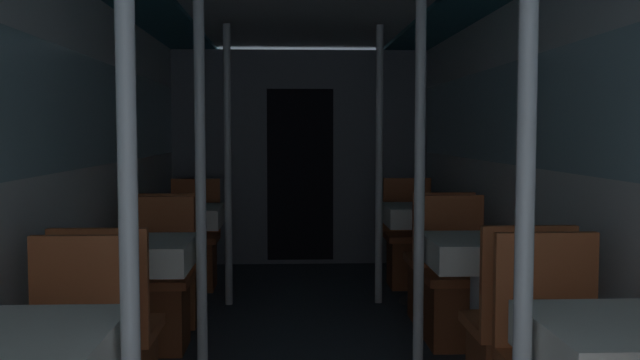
{
  "coord_description": "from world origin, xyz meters",
  "views": [
    {
      "loc": [
        -0.11,
        -1.16,
        1.29
      ],
      "look_at": [
        0.05,
        2.52,
        1.04
      ],
      "focal_mm": 40.0,
      "sensor_mm": 36.0,
      "label": 1
    }
  ],
  "objects_px": {
    "support_pole_left_0": "(128,221)",
    "support_pole_left_2": "(228,166)",
    "support_pole_right_1": "(420,180)",
    "chair_right_near_2": "(438,281)",
    "chair_right_far_2": "(410,253)",
    "chair_right_near_1": "(515,357)",
    "support_pole_right_0": "(525,219)",
    "dining_table_right_1": "(482,263)",
    "chair_right_far_1": "(456,299)",
    "dining_table_right_2": "(423,223)",
    "support_pole_left_1": "(201,181)",
    "support_pole_right_2": "(379,165)",
    "chair_left_near_2": "(172,283)",
    "chair_left_far_2": "(194,254)",
    "dining_table_left_1": "(136,266)",
    "dining_table_left_2": "(183,224)",
    "chair_left_far_1": "(157,302)"
  },
  "relations": [
    {
      "from": "dining_table_right_1",
      "to": "support_pole_right_2",
      "type": "bearing_deg",
      "value": 101.44
    },
    {
      "from": "dining_table_left_2",
      "to": "dining_table_right_2",
      "type": "relative_size",
      "value": 1.0
    },
    {
      "from": "support_pole_left_2",
      "to": "chair_right_far_1",
      "type": "relative_size",
      "value": 2.32
    },
    {
      "from": "support_pole_left_0",
      "to": "chair_right_far_2",
      "type": "height_order",
      "value": "support_pole_left_0"
    },
    {
      "from": "support_pole_left_2",
      "to": "chair_right_far_2",
      "type": "distance_m",
      "value": 1.73
    },
    {
      "from": "chair_left_near_2",
      "to": "support_pole_right_2",
      "type": "bearing_deg",
      "value": 21.03
    },
    {
      "from": "support_pole_left_1",
      "to": "chair_left_near_2",
      "type": "bearing_deg",
      "value": 107.08
    },
    {
      "from": "dining_table_left_1",
      "to": "dining_table_right_1",
      "type": "xyz_separation_m",
      "value": [
        1.79,
        0.0,
        0.0
      ]
    },
    {
      "from": "dining_table_right_1",
      "to": "chair_right_far_1",
      "type": "height_order",
      "value": "chair_right_far_1"
    },
    {
      "from": "dining_table_right_2",
      "to": "chair_right_far_2",
      "type": "xyz_separation_m",
      "value": [
        -0.0,
        0.56,
        -0.32
      ]
    },
    {
      "from": "chair_right_far_1",
      "to": "chair_right_near_2",
      "type": "bearing_deg",
      "value": -90.0
    },
    {
      "from": "support_pole_right_1",
      "to": "chair_right_near_2",
      "type": "xyz_separation_m",
      "value": [
        0.33,
        1.08,
        -0.75
      ]
    },
    {
      "from": "support_pole_left_1",
      "to": "support_pole_right_1",
      "type": "distance_m",
      "value": 1.12
    },
    {
      "from": "chair_left_far_2",
      "to": "chair_right_far_2",
      "type": "relative_size",
      "value": 1.0
    },
    {
      "from": "support_pole_left_0",
      "to": "support_pole_right_0",
      "type": "xyz_separation_m",
      "value": [
        1.12,
        0.0,
        0.0
      ]
    },
    {
      "from": "support_pole_left_1",
      "to": "dining_table_right_1",
      "type": "distance_m",
      "value": 1.52
    },
    {
      "from": "chair_left_far_1",
      "to": "chair_right_near_1",
      "type": "distance_m",
      "value": 2.11
    },
    {
      "from": "chair_left_far_2",
      "to": "support_pole_left_2",
      "type": "height_order",
      "value": "support_pole_left_2"
    },
    {
      "from": "chair_left_far_1",
      "to": "support_pole_right_0",
      "type": "bearing_deg",
      "value": 123.49
    },
    {
      "from": "dining_table_left_1",
      "to": "support_pole_right_2",
      "type": "distance_m",
      "value": 2.23
    },
    {
      "from": "chair_right_near_1",
      "to": "support_pole_right_1",
      "type": "height_order",
      "value": "support_pole_right_1"
    },
    {
      "from": "chair_right_near_2",
      "to": "chair_left_far_1",
      "type": "bearing_deg",
      "value": -163.77
    },
    {
      "from": "chair_left_near_2",
      "to": "dining_table_right_1",
      "type": "bearing_deg",
      "value": -31.14
    },
    {
      "from": "chair_left_far_1",
      "to": "chair_left_far_2",
      "type": "xyz_separation_m",
      "value": [
        0.0,
        1.64,
        0.0
      ]
    },
    {
      "from": "support_pole_left_0",
      "to": "support_pole_right_2",
      "type": "xyz_separation_m",
      "value": [
        1.12,
        3.28,
        0.0
      ]
    },
    {
      "from": "chair_left_near_2",
      "to": "chair_left_far_2",
      "type": "height_order",
      "value": "same"
    },
    {
      "from": "support_pole_left_0",
      "to": "support_pole_left_2",
      "type": "distance_m",
      "value": 3.28
    },
    {
      "from": "dining_table_left_1",
      "to": "chair_left_near_2",
      "type": "relative_size",
      "value": 0.82
    },
    {
      "from": "support_pole_right_1",
      "to": "chair_right_near_2",
      "type": "height_order",
      "value": "support_pole_right_1"
    },
    {
      "from": "chair_right_far_1",
      "to": "chair_right_near_2",
      "type": "distance_m",
      "value": 0.52
    },
    {
      "from": "support_pole_left_2",
      "to": "chair_right_near_2",
      "type": "bearing_deg",
      "value": -21.03
    },
    {
      "from": "dining_table_right_2",
      "to": "support_pole_right_2",
      "type": "xyz_separation_m",
      "value": [
        -0.33,
        0.0,
        0.43
      ]
    },
    {
      "from": "chair_left_near_2",
      "to": "chair_right_near_2",
      "type": "bearing_deg",
      "value": 0.0
    },
    {
      "from": "chair_left_near_2",
      "to": "support_pole_left_2",
      "type": "xyz_separation_m",
      "value": [
        0.33,
        0.56,
        0.75
      ]
    },
    {
      "from": "support_pole_left_1",
      "to": "chair_left_far_2",
      "type": "xyz_separation_m",
      "value": [
        -0.33,
        2.2,
        -0.75
      ]
    },
    {
      "from": "dining_table_right_2",
      "to": "chair_right_near_1",
      "type": "bearing_deg",
      "value": -90.0
    },
    {
      "from": "support_pole_right_0",
      "to": "dining_table_right_1",
      "type": "xyz_separation_m",
      "value": [
        0.33,
        1.64,
        -0.43
      ]
    },
    {
      "from": "support_pole_left_2",
      "to": "chair_right_far_1",
      "type": "bearing_deg",
      "value": -36.58
    },
    {
      "from": "chair_right_near_1",
      "to": "support_pole_right_0",
      "type": "bearing_deg",
      "value": -107.08
    },
    {
      "from": "chair_left_near_2",
      "to": "chair_right_far_2",
      "type": "height_order",
      "value": "same"
    },
    {
      "from": "support_pole_left_0",
      "to": "support_pole_left_2",
      "type": "bearing_deg",
      "value": 90.0
    },
    {
      "from": "dining_table_left_1",
      "to": "chair_left_far_1",
      "type": "xyz_separation_m",
      "value": [
        0.0,
        0.56,
        -0.32
      ]
    },
    {
      "from": "support_pole_left_1",
      "to": "chair_right_far_2",
      "type": "bearing_deg",
      "value": 56.51
    },
    {
      "from": "dining_table_left_2",
      "to": "chair_right_far_1",
      "type": "height_order",
      "value": "chair_right_far_1"
    },
    {
      "from": "chair_left_near_2",
      "to": "dining_table_left_1",
      "type": "bearing_deg",
      "value": -90.0
    },
    {
      "from": "dining_table_left_2",
      "to": "support_pole_right_0",
      "type": "relative_size",
      "value": 0.35
    },
    {
      "from": "support_pole_left_0",
      "to": "chair_right_near_1",
      "type": "bearing_deg",
      "value": 36.58
    },
    {
      "from": "support_pole_left_0",
      "to": "support_pole_right_2",
      "type": "relative_size",
      "value": 1.0
    },
    {
      "from": "chair_left_near_2",
      "to": "chair_right_near_1",
      "type": "height_order",
      "value": "same"
    },
    {
      "from": "chair_right_near_2",
      "to": "support_pole_left_0",
      "type": "bearing_deg",
      "value": -118.15
    }
  ]
}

